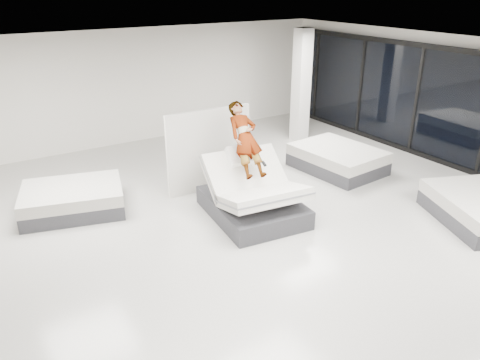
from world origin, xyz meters
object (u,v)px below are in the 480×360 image
(hero_bed, at_px, (253,197))
(flat_bed_right_far, at_px, (337,159))
(divider_panel, at_px, (209,150))
(flat_bed_right_near, at_px, (480,209))
(person, at_px, (246,151))
(column, at_px, (301,86))
(flat_bed_left_far, at_px, (73,199))
(remote, at_px, (264,164))

(hero_bed, xyz_separation_m, flat_bed_right_far, (3.17, 0.93, -0.13))
(hero_bed, height_order, divider_panel, divider_panel)
(divider_panel, height_order, flat_bed_right_near, divider_panel)
(person, distance_m, column, 4.88)
(divider_panel, bearing_deg, column, 23.76)
(flat_bed_right_near, bearing_deg, column, 87.61)
(person, distance_m, flat_bed_right_far, 3.34)
(person, bearing_deg, flat_bed_right_near, -32.41)
(flat_bed_left_far, bearing_deg, flat_bed_right_near, -35.54)
(flat_bed_right_far, height_order, column, column)
(hero_bed, relative_size, remote, 16.39)
(remote, bearing_deg, divider_panel, 105.63)
(flat_bed_right_far, bearing_deg, hero_bed, -163.62)
(person, bearing_deg, column, 44.69)
(person, height_order, flat_bed_left_far, person)
(flat_bed_right_far, relative_size, flat_bed_right_near, 0.91)
(hero_bed, xyz_separation_m, person, (0.04, 0.32, 0.88))
(person, relative_size, remote, 11.74)
(divider_panel, bearing_deg, flat_bed_right_far, -11.91)
(divider_panel, height_order, column, column)
(remote, height_order, flat_bed_right_near, remote)
(flat_bed_right_far, height_order, flat_bed_left_far, flat_bed_right_far)
(flat_bed_right_far, bearing_deg, flat_bed_left_far, 168.91)
(hero_bed, xyz_separation_m, column, (3.87, 3.32, 1.18))
(person, height_order, divider_panel, person)
(person, relative_size, column, 0.51)
(hero_bed, distance_m, flat_bed_right_near, 4.46)
(remote, height_order, flat_bed_right_far, remote)
(remote, distance_m, column, 5.00)
(person, bearing_deg, divider_panel, 100.61)
(flat_bed_left_far, bearing_deg, person, -30.97)
(flat_bed_right_far, xyz_separation_m, flat_bed_left_far, (-6.16, 1.21, -0.02))
(flat_bed_right_near, xyz_separation_m, column, (0.25, 5.91, 1.32))
(person, relative_size, flat_bed_left_far, 0.72)
(divider_panel, distance_m, column, 4.32)
(flat_bed_left_far, relative_size, column, 0.71)
(remote, relative_size, column, 0.04)
(flat_bed_left_far, bearing_deg, flat_bed_right_far, -11.09)
(person, bearing_deg, hero_bed, -90.00)
(flat_bed_left_far, bearing_deg, remote, -34.34)
(flat_bed_right_near, bearing_deg, person, 140.96)
(person, xyz_separation_m, divider_panel, (-0.09, 1.34, -0.37))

